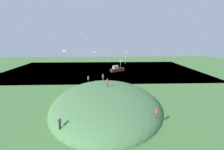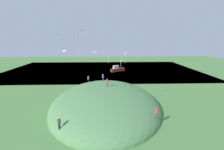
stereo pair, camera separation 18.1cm
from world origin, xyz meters
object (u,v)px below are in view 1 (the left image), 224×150
object	(u,v)px
person_watching_kites	(107,82)
kite_0	(56,35)
kite_7	(77,50)
kite_6	(126,54)
kite_1	(108,57)
person_near_shore	(60,122)
mooring_post	(106,83)
kite_2	(121,61)
person_with_child	(103,77)
person_walking_path	(88,78)
boat_on_lake	(117,69)
kite_4	(77,37)
kite_5	(94,52)
person_on_hilltop	(157,111)
kite_8	(64,51)
kite_3	(81,31)

from	to	relation	value
person_watching_kites	kite_0	distance (m)	22.12
kite_7	kite_6	bearing A→B (deg)	28.77
kite_1	kite_6	distance (m)	19.80
person_watching_kites	kite_0	world-z (taller)	kite_0
person_near_shore	mooring_post	world-z (taller)	person_near_shore
kite_1	kite_2	size ratio (longest dim) A/B	1.61
person_with_child	person_walking_path	size ratio (longest dim) A/B	1.06
boat_on_lake	kite_2	bearing A→B (deg)	56.49
kite_4	kite_5	world-z (taller)	kite_4
person_on_hilltop	mooring_post	xyz separation A→B (m)	(-23.47, -7.67, -1.72)
person_with_child	kite_7	distance (m)	15.87
person_watching_kites	kite_7	distance (m)	22.33
person_on_hilltop	kite_2	world-z (taller)	kite_2
kite_6	person_walking_path	bearing A→B (deg)	-146.45
boat_on_lake	kite_5	size ratio (longest dim) A/B	5.03
person_walking_path	kite_4	distance (m)	13.57
person_near_shore	kite_6	world-z (taller)	kite_6
person_walking_path	kite_5	distance (m)	7.09
person_with_child	kite_0	distance (m)	17.89
person_on_hilltop	person_walking_path	size ratio (longest dim) A/B	1.05
boat_on_lake	kite_1	xyz separation A→B (m)	(17.12, -3.84, 6.92)
person_on_hilltop	kite_2	size ratio (longest dim) A/B	1.30
kite_5	kite_0	bearing A→B (deg)	-113.51
kite_2	kite_4	xyz separation A→B (m)	(0.12, -12.97, 7.20)
boat_on_lake	kite_8	size ratio (longest dim) A/B	3.71
kite_2	kite_3	world-z (taller)	kite_3
kite_2	kite_7	world-z (taller)	kite_7
kite_2	kite_8	world-z (taller)	kite_8
kite_4	kite_7	distance (m)	5.08
boat_on_lake	kite_0	xyz separation A→B (m)	(19.05, -18.32, 13.38)
kite_0	kite_2	size ratio (longest dim) A/B	0.81
kite_8	person_watching_kites	bearing A→B (deg)	36.26
person_on_hilltop	kite_1	bearing A→B (deg)	84.14
person_with_child	kite_0	bearing A→B (deg)	-60.29
kite_2	mooring_post	xyz separation A→B (m)	(3.27, -4.53, -6.02)
boat_on_lake	kite_7	distance (m)	21.16
person_with_child	person_on_hilltop	distance (m)	19.51
person_near_shore	kite_1	xyz separation A→B (m)	(-28.58, 7.27, 5.65)
kite_1	kite_4	xyz separation A→B (m)	(-0.53, -9.17, 5.95)
kite_3	kite_8	bearing A→B (deg)	-136.25
person_walking_path	kite_4	size ratio (longest dim) A/B	1.47
person_on_hilltop	kite_4	distance (m)	33.17
person_on_hilltop	kite_7	size ratio (longest dim) A/B	1.50
person_near_shore	kite_7	distance (m)	33.16
person_near_shore	kite_3	xyz separation A→B (m)	(-23.46, 0.20, 13.08)
kite_4	mooring_post	bearing A→B (deg)	69.54
person_watching_kites	kite_2	size ratio (longest dim) A/B	1.26
kite_0	kite_7	xyz separation A→B (m)	(-5.52, 4.68, -4.51)
kite_2	mooring_post	bearing A→B (deg)	-54.19
person_walking_path	kite_3	bearing A→B (deg)	-134.74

